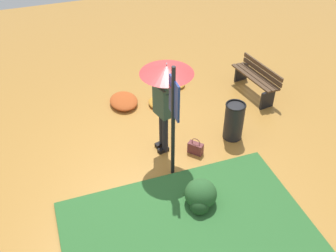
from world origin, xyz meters
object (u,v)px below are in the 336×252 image
person_with_umbrella (165,86)px  trash_bin (234,121)px  handbag (195,148)px  info_sign_post (174,111)px  park_bench (256,79)px

person_with_umbrella → trash_bin: person_with_umbrella is taller
handbag → person_with_umbrella: bearing=-116.0°
person_with_umbrella → handbag: person_with_umbrella is taller
person_with_umbrella → info_sign_post: (0.64, -0.07, -0.11)m
info_sign_post → trash_bin: 1.94m
handbag → trash_bin: (-0.21, 0.93, 0.29)m
info_sign_post → handbag: 1.50m
person_with_umbrella → trash_bin: (0.05, 1.47, -1.13)m
handbag → park_bench: park_bench is taller
info_sign_post → park_bench: (-1.92, 2.80, -1.04)m
handbag → trash_bin: trash_bin is taller
person_with_umbrella → park_bench: 3.23m
info_sign_post → handbag: size_ratio=6.22×
info_sign_post → park_bench: 3.55m
person_with_umbrella → handbag: bearing=64.0°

